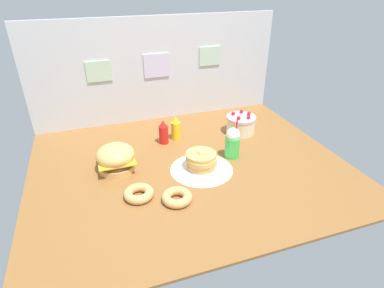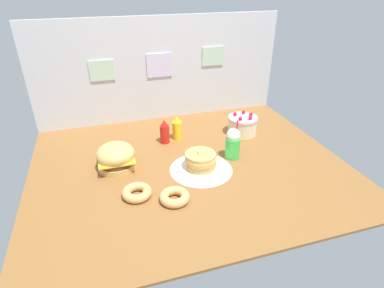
{
  "view_description": "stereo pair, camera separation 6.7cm",
  "coord_description": "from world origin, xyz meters",
  "px_view_note": "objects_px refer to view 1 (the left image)",
  "views": [
    {
      "loc": [
        -0.66,
        -1.98,
        1.33
      ],
      "look_at": [
        0.04,
        0.06,
        0.15
      ],
      "focal_mm": 29.41,
      "sensor_mm": 36.0,
      "label": 1
    },
    {
      "loc": [
        -0.6,
        -2.0,
        1.33
      ],
      "look_at": [
        0.04,
        0.06,
        0.15
      ],
      "focal_mm": 29.41,
      "sensor_mm": 36.0,
      "label": 2
    }
  ],
  "objects_px": {
    "ketchup_bottle": "(164,133)",
    "layer_cake": "(241,124)",
    "pancake_stack": "(201,162)",
    "burger": "(116,158)",
    "cream_soda_cup": "(233,143)",
    "donut_chocolate": "(177,197)",
    "donut_pink_glaze": "(139,193)",
    "mustard_bottle": "(176,129)"
  },
  "relations": [
    {
      "from": "cream_soda_cup",
      "to": "donut_chocolate",
      "type": "bearing_deg",
      "value": -145.5
    },
    {
      "from": "cream_soda_cup",
      "to": "donut_chocolate",
      "type": "distance_m",
      "value": 0.72
    },
    {
      "from": "ketchup_bottle",
      "to": "mustard_bottle",
      "type": "relative_size",
      "value": 1.0
    },
    {
      "from": "pancake_stack",
      "to": "layer_cake",
      "type": "distance_m",
      "value": 0.74
    },
    {
      "from": "cream_soda_cup",
      "to": "layer_cake",
      "type": "bearing_deg",
      "value": 54.85
    },
    {
      "from": "pancake_stack",
      "to": "cream_soda_cup",
      "type": "relative_size",
      "value": 1.13
    },
    {
      "from": "layer_cake",
      "to": "donut_pink_glaze",
      "type": "height_order",
      "value": "layer_cake"
    },
    {
      "from": "pancake_stack",
      "to": "donut_pink_glaze",
      "type": "bearing_deg",
      "value": -160.44
    },
    {
      "from": "layer_cake",
      "to": "donut_chocolate",
      "type": "bearing_deg",
      "value": -137.53
    },
    {
      "from": "pancake_stack",
      "to": "layer_cake",
      "type": "bearing_deg",
      "value": 39.97
    },
    {
      "from": "pancake_stack",
      "to": "donut_pink_glaze",
      "type": "relative_size",
      "value": 1.83
    },
    {
      "from": "pancake_stack",
      "to": "cream_soda_cup",
      "type": "xyz_separation_m",
      "value": [
        0.3,
        0.1,
        0.06
      ]
    },
    {
      "from": "pancake_stack",
      "to": "ketchup_bottle",
      "type": "height_order",
      "value": "ketchup_bottle"
    },
    {
      "from": "burger",
      "to": "donut_chocolate",
      "type": "height_order",
      "value": "burger"
    },
    {
      "from": "pancake_stack",
      "to": "layer_cake",
      "type": "relative_size",
      "value": 1.36
    },
    {
      "from": "burger",
      "to": "ketchup_bottle",
      "type": "xyz_separation_m",
      "value": [
        0.45,
        0.3,
        0.0
      ]
    },
    {
      "from": "burger",
      "to": "pancake_stack",
      "type": "relative_size",
      "value": 0.78
    },
    {
      "from": "ketchup_bottle",
      "to": "cream_soda_cup",
      "type": "relative_size",
      "value": 0.67
    },
    {
      "from": "ketchup_bottle",
      "to": "donut_pink_glaze",
      "type": "relative_size",
      "value": 1.08
    },
    {
      "from": "pancake_stack",
      "to": "donut_chocolate",
      "type": "bearing_deg",
      "value": -133.08
    },
    {
      "from": "layer_cake",
      "to": "cream_soda_cup",
      "type": "bearing_deg",
      "value": -125.15
    },
    {
      "from": "layer_cake",
      "to": "ketchup_bottle",
      "type": "relative_size",
      "value": 1.25
    },
    {
      "from": "burger",
      "to": "donut_chocolate",
      "type": "bearing_deg",
      "value": -57.72
    },
    {
      "from": "donut_pink_glaze",
      "to": "cream_soda_cup",
      "type": "bearing_deg",
      "value": 19.05
    },
    {
      "from": "mustard_bottle",
      "to": "burger",
      "type": "bearing_deg",
      "value": -149.34
    },
    {
      "from": "ketchup_bottle",
      "to": "cream_soda_cup",
      "type": "bearing_deg",
      "value": -41.33
    },
    {
      "from": "mustard_bottle",
      "to": "cream_soda_cup",
      "type": "height_order",
      "value": "cream_soda_cup"
    },
    {
      "from": "cream_soda_cup",
      "to": "donut_pink_glaze",
      "type": "distance_m",
      "value": 0.87
    },
    {
      "from": "layer_cake",
      "to": "mustard_bottle",
      "type": "bearing_deg",
      "value": 172.99
    },
    {
      "from": "cream_soda_cup",
      "to": "donut_chocolate",
      "type": "xyz_separation_m",
      "value": [
        -0.59,
        -0.4,
        -0.1
      ]
    },
    {
      "from": "cream_soda_cup",
      "to": "donut_pink_glaze",
      "type": "bearing_deg",
      "value": -160.95
    },
    {
      "from": "ketchup_bottle",
      "to": "layer_cake",
      "type": "bearing_deg",
      "value": -2.67
    },
    {
      "from": "layer_cake",
      "to": "cream_soda_cup",
      "type": "height_order",
      "value": "cream_soda_cup"
    },
    {
      "from": "donut_pink_glaze",
      "to": "mustard_bottle",
      "type": "bearing_deg",
      "value": 57.13
    },
    {
      "from": "cream_soda_cup",
      "to": "donut_chocolate",
      "type": "height_order",
      "value": "cream_soda_cup"
    },
    {
      "from": "mustard_bottle",
      "to": "cream_soda_cup",
      "type": "xyz_separation_m",
      "value": [
        0.34,
        -0.45,
        0.03
      ]
    },
    {
      "from": "pancake_stack",
      "to": "burger",
      "type": "bearing_deg",
      "value": 160.78
    },
    {
      "from": "pancake_stack",
      "to": "donut_chocolate",
      "type": "xyz_separation_m",
      "value": [
        -0.28,
        -0.3,
        -0.03
      ]
    },
    {
      "from": "ketchup_bottle",
      "to": "cream_soda_cup",
      "type": "xyz_separation_m",
      "value": [
        0.47,
        -0.41,
        0.03
      ]
    },
    {
      "from": "burger",
      "to": "layer_cake",
      "type": "xyz_separation_m",
      "value": [
        1.18,
        0.26,
        -0.01
      ]
    },
    {
      "from": "burger",
      "to": "ketchup_bottle",
      "type": "distance_m",
      "value": 0.54
    },
    {
      "from": "layer_cake",
      "to": "donut_chocolate",
      "type": "xyz_separation_m",
      "value": [
        -0.85,
        -0.78,
        -0.05
      ]
    }
  ]
}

